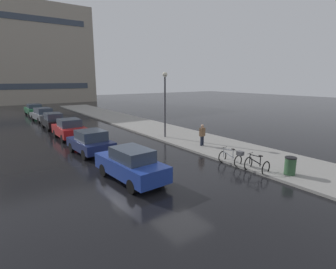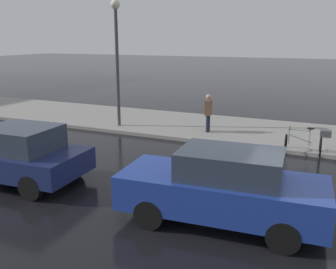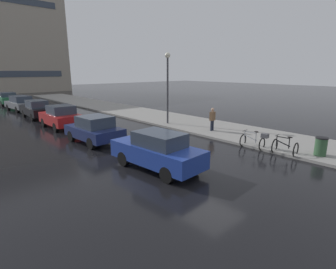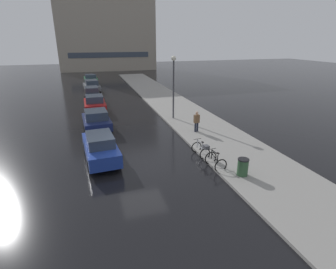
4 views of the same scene
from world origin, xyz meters
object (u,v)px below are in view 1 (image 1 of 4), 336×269
at_px(bicycle_nearest, 257,165).
at_px(car_red, 69,129).
at_px(trash_bin, 290,167).
at_px(car_green, 34,109).
at_px(car_blue, 131,164).
at_px(bicycle_second, 232,157).
at_px(car_navy, 91,142).
at_px(car_grey, 43,114).
at_px(pedestrian, 202,135).
at_px(streetlamp, 165,95).
at_px(car_black, 53,121).

distance_m(bicycle_nearest, car_red, 15.20).
distance_m(bicycle_nearest, trash_bin, 1.59).
bearing_deg(trash_bin, car_green, 101.15).
distance_m(car_green, trash_bin, 33.85).
relative_size(car_blue, car_green, 1.07).
xyz_separation_m(bicycle_second, car_navy, (-5.77, 7.04, 0.29)).
height_order(bicycle_second, car_grey, car_grey).
bearing_deg(pedestrian, car_blue, -159.15).
height_order(bicycle_nearest, car_grey, car_grey).
distance_m(bicycle_nearest, car_navy, 10.44).
bearing_deg(trash_bin, car_blue, 148.21).
height_order(car_blue, pedestrian, pedestrian).
distance_m(bicycle_nearest, car_green, 32.37).
height_order(pedestrian, streetlamp, streetlamp).
distance_m(bicycle_second, car_blue, 5.95).
height_order(car_navy, car_green, car_navy).
distance_m(car_blue, streetlamp, 9.74).
height_order(car_black, car_grey, car_black).
xyz_separation_m(bicycle_second, pedestrian, (1.32, 3.98, 0.45)).
xyz_separation_m(car_grey, trash_bin, (6.59, -26.69, -0.27)).
height_order(car_blue, streetlamp, streetlamp).
distance_m(bicycle_second, car_red, 13.72).
bearing_deg(car_green, car_grey, -90.42).
bearing_deg(car_black, trash_bin, -72.23).
xyz_separation_m(car_red, pedestrian, (6.99, -8.50, 0.13)).
height_order(bicycle_nearest, car_blue, car_blue).
distance_m(bicycle_nearest, bicycle_second, 1.57).
bearing_deg(car_red, trash_bin, -66.73).
bearing_deg(car_blue, car_navy, 89.67).
height_order(bicycle_second, car_red, car_red).
bearing_deg(car_red, car_navy, -90.99).
relative_size(car_blue, car_red, 1.14).
height_order(bicycle_nearest, car_navy, car_navy).
xyz_separation_m(bicycle_second, trash_bin, (0.95, -2.91, 0.02)).
xyz_separation_m(car_blue, car_black, (0.05, 16.72, -0.03)).
bearing_deg(streetlamp, bicycle_second, -95.66).
xyz_separation_m(bicycle_nearest, car_navy, (-5.89, 8.61, 0.38)).
xyz_separation_m(car_black, car_green, (0.15, 12.30, -0.02)).
height_order(car_blue, car_red, car_red).
bearing_deg(bicycle_second, streetlamp, 84.34).
bearing_deg(car_grey, car_navy, -90.41).
xyz_separation_m(car_navy, pedestrian, (7.09, -3.06, 0.16)).
height_order(car_navy, car_grey, car_navy).
height_order(car_grey, car_green, car_grey).
bearing_deg(car_blue, pedestrian, 20.85).
bearing_deg(car_navy, trash_bin, -56.00).
distance_m(bicycle_second, pedestrian, 4.22).
bearing_deg(pedestrian, car_navy, 156.65).
distance_m(car_grey, streetlamp, 17.35).
distance_m(car_blue, car_red, 11.22).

